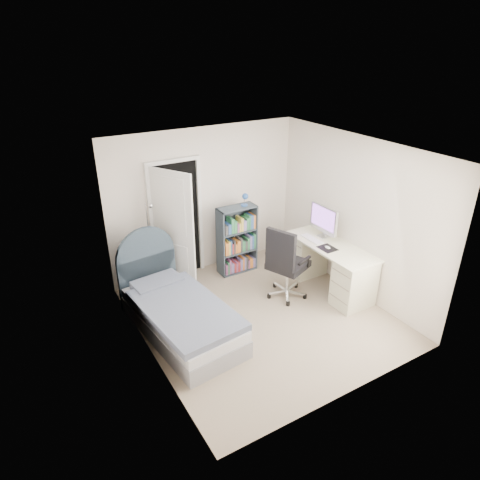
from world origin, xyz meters
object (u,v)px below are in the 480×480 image
bed (178,313)px  floor_lamp (152,254)px  office_chair (285,261)px  nightstand (153,276)px  bookcase (238,242)px  desk (329,264)px

bed → floor_lamp: 1.33m
floor_lamp → office_chair: size_ratio=1.22×
nightstand → floor_lamp: 0.37m
nightstand → floor_lamp: floor_lamp is taller
bed → nightstand: bearing=89.4°
bed → bookcase: (1.58, 1.06, 0.27)m
office_chair → nightstand: bearing=147.3°
nightstand → floor_lamp: bearing=67.6°
nightstand → desk: bearing=-25.8°
bookcase → office_chair: bearing=-81.4°
desk → office_chair: bearing=172.0°
bed → nightstand: 1.04m
desk → floor_lamp: bearing=148.7°
nightstand → desk: (2.56, -1.24, 0.07)m
nightstand → bed: bearing=-90.6°
bookcase → office_chair: bookcase is taller
nightstand → floor_lamp: (0.10, 0.25, 0.25)m
desk → office_chair: (-0.81, 0.11, 0.24)m
desk → nightstand: bearing=154.2°
nightstand → office_chair: 2.10m
nightstand → bookcase: (1.57, 0.02, 0.20)m
nightstand → office_chair: size_ratio=0.45×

